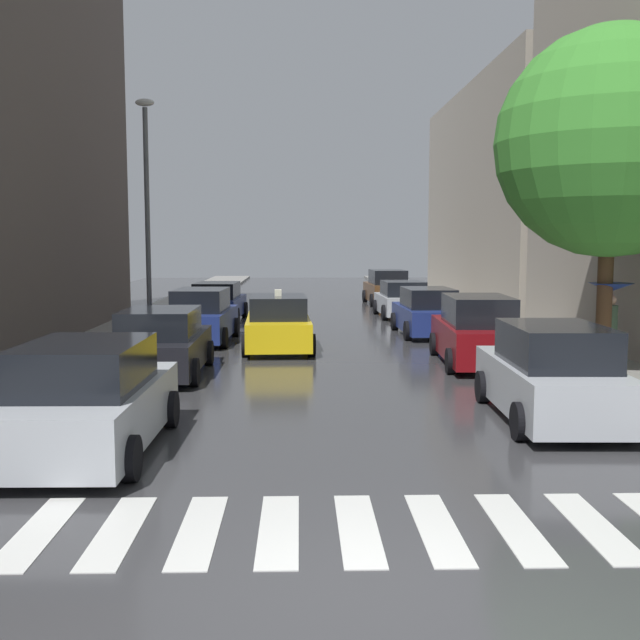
{
  "coord_description": "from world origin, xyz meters",
  "views": [
    {
      "loc": [
        -0.66,
        -6.65,
        3.26
      ],
      "look_at": [
        -0.03,
        16.74,
        0.8
      ],
      "focal_mm": 42.76,
      "sensor_mm": 36.0,
      "label": 1
    }
  ],
  "objects_px": {
    "parked_car_right_fifth": "(387,288)",
    "parked_car_left_nearest": "(88,401)",
    "parked_car_right_fourth": "(402,300)",
    "lamp_post_left": "(147,202)",
    "street_tree_right": "(610,143)",
    "parked_car_left_fourth": "(218,303)",
    "parked_car_right_third": "(427,313)",
    "taxi_midroad": "(278,324)",
    "pedestrian_foreground": "(610,306)",
    "parked_car_left_third": "(202,317)",
    "parked_car_right_nearest": "(552,376)",
    "parked_car_left_second": "(162,344)",
    "parked_car_right_second": "(476,333)"
  },
  "relations": [
    {
      "from": "parked_car_left_second",
      "to": "taxi_midroad",
      "type": "height_order",
      "value": "taxi_midroad"
    },
    {
      "from": "parked_car_left_nearest",
      "to": "parked_car_right_fifth",
      "type": "relative_size",
      "value": 1.06
    },
    {
      "from": "parked_car_right_nearest",
      "to": "taxi_midroad",
      "type": "relative_size",
      "value": 0.99
    },
    {
      "from": "parked_car_right_fourth",
      "to": "parked_car_right_nearest",
      "type": "bearing_deg",
      "value": 178.58
    },
    {
      "from": "parked_car_left_second",
      "to": "parked_car_right_second",
      "type": "height_order",
      "value": "parked_car_right_second"
    },
    {
      "from": "lamp_post_left",
      "to": "street_tree_right",
      "type": "bearing_deg",
      "value": -30.28
    },
    {
      "from": "parked_car_left_fourth",
      "to": "parked_car_right_nearest",
      "type": "height_order",
      "value": "parked_car_right_nearest"
    },
    {
      "from": "lamp_post_left",
      "to": "parked_car_left_fourth",
      "type": "bearing_deg",
      "value": 75.76
    },
    {
      "from": "parked_car_left_nearest",
      "to": "taxi_midroad",
      "type": "xyz_separation_m",
      "value": [
        2.61,
        11.06,
        -0.05
      ]
    },
    {
      "from": "parked_car_left_nearest",
      "to": "parked_car_left_fourth",
      "type": "xyz_separation_m",
      "value": [
        -0.09,
        19.38,
        -0.07
      ]
    },
    {
      "from": "parked_car_right_fourth",
      "to": "taxi_midroad",
      "type": "distance_m",
      "value": 10.72
    },
    {
      "from": "taxi_midroad",
      "to": "pedestrian_foreground",
      "type": "height_order",
      "value": "pedestrian_foreground"
    },
    {
      "from": "parked_car_left_third",
      "to": "taxi_midroad",
      "type": "bearing_deg",
      "value": -121.91
    },
    {
      "from": "parked_car_left_fourth",
      "to": "pedestrian_foreground",
      "type": "height_order",
      "value": "pedestrian_foreground"
    },
    {
      "from": "parked_car_left_second",
      "to": "parked_car_left_fourth",
      "type": "bearing_deg",
      "value": -0.29
    },
    {
      "from": "parked_car_right_third",
      "to": "parked_car_right_nearest",
      "type": "bearing_deg",
      "value": 179.23
    },
    {
      "from": "parked_car_right_second",
      "to": "parked_car_right_fifth",
      "type": "height_order",
      "value": "parked_car_right_second"
    },
    {
      "from": "parked_car_left_second",
      "to": "taxi_midroad",
      "type": "distance_m",
      "value": 5.11
    },
    {
      "from": "parked_car_left_second",
      "to": "parked_car_right_second",
      "type": "relative_size",
      "value": 0.94
    },
    {
      "from": "parked_car_right_fourth",
      "to": "parked_car_right_fifth",
      "type": "height_order",
      "value": "parked_car_right_fifth"
    },
    {
      "from": "parked_car_right_nearest",
      "to": "parked_car_right_fifth",
      "type": "distance_m",
      "value": 25.18
    },
    {
      "from": "parked_car_right_fifth",
      "to": "parked_car_left_nearest",
      "type": "bearing_deg",
      "value": 161.36
    },
    {
      "from": "parked_car_left_fourth",
      "to": "lamp_post_left",
      "type": "xyz_separation_m",
      "value": [
        -1.55,
        -6.13,
        3.74
      ]
    },
    {
      "from": "lamp_post_left",
      "to": "parked_car_right_fourth",
      "type": "bearing_deg",
      "value": 38.23
    },
    {
      "from": "parked_car_left_third",
      "to": "street_tree_right",
      "type": "relative_size",
      "value": 0.55
    },
    {
      "from": "taxi_midroad",
      "to": "parked_car_right_fourth",
      "type": "bearing_deg",
      "value": -29.88
    },
    {
      "from": "parked_car_left_nearest",
      "to": "parked_car_right_fourth",
      "type": "relative_size",
      "value": 1.13
    },
    {
      "from": "parked_car_left_fourth",
      "to": "pedestrian_foreground",
      "type": "xyz_separation_m",
      "value": [
        10.77,
        -13.03,
        0.95
      ]
    },
    {
      "from": "parked_car_right_third",
      "to": "parked_car_left_second",
      "type": "bearing_deg",
      "value": 133.32
    },
    {
      "from": "parked_car_left_second",
      "to": "parked_car_left_fourth",
      "type": "distance_m",
      "value": 12.67
    },
    {
      "from": "parked_car_right_nearest",
      "to": "street_tree_right",
      "type": "bearing_deg",
      "value": -29.84
    },
    {
      "from": "parked_car_right_third",
      "to": "street_tree_right",
      "type": "bearing_deg",
      "value": -162.55
    },
    {
      "from": "parked_car_right_nearest",
      "to": "parked_car_right_fourth",
      "type": "relative_size",
      "value": 1.11
    },
    {
      "from": "parked_car_right_fifth",
      "to": "taxi_midroad",
      "type": "height_order",
      "value": "taxi_midroad"
    },
    {
      "from": "taxi_midroad",
      "to": "pedestrian_foreground",
      "type": "xyz_separation_m",
      "value": [
        8.07,
        -4.71,
        0.92
      ]
    },
    {
      "from": "parked_car_left_second",
      "to": "parked_car_right_fifth",
      "type": "xyz_separation_m",
      "value": [
        7.8,
        20.35,
        0.05
      ]
    },
    {
      "from": "parked_car_left_third",
      "to": "taxi_midroad",
      "type": "height_order",
      "value": "taxi_midroad"
    },
    {
      "from": "parked_car_right_second",
      "to": "parked_car_right_fifth",
      "type": "xyz_separation_m",
      "value": [
        -0.18,
        18.89,
        -0.02
      ]
    },
    {
      "from": "lamp_post_left",
      "to": "parked_car_right_third",
      "type": "bearing_deg",
      "value": 7.04
    },
    {
      "from": "parked_car_left_fourth",
      "to": "parked_car_right_second",
      "type": "height_order",
      "value": "parked_car_right_second"
    },
    {
      "from": "parked_car_left_third",
      "to": "pedestrian_foreground",
      "type": "distance_m",
      "value": 12.39
    },
    {
      "from": "parked_car_right_fourth",
      "to": "parked_car_left_nearest",
      "type": "bearing_deg",
      "value": 157.65
    },
    {
      "from": "parked_car_left_third",
      "to": "pedestrian_foreground",
      "type": "bearing_deg",
      "value": -118.76
    },
    {
      "from": "parked_car_right_nearest",
      "to": "parked_car_right_third",
      "type": "bearing_deg",
      "value": 2.64
    },
    {
      "from": "parked_car_left_second",
      "to": "parked_car_right_fifth",
      "type": "distance_m",
      "value": 21.79
    },
    {
      "from": "parked_car_right_nearest",
      "to": "lamp_post_left",
      "type": "bearing_deg",
      "value": 41.59
    },
    {
      "from": "parked_car_left_nearest",
      "to": "street_tree_right",
      "type": "relative_size",
      "value": 0.57
    },
    {
      "from": "parked_car_left_second",
      "to": "taxi_midroad",
      "type": "bearing_deg",
      "value": -32.1
    },
    {
      "from": "street_tree_right",
      "to": "parked_car_right_second",
      "type": "bearing_deg",
      "value": 142.28
    },
    {
      "from": "parked_car_left_second",
      "to": "parked_car_right_fourth",
      "type": "relative_size",
      "value": 1.1
    }
  ]
}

